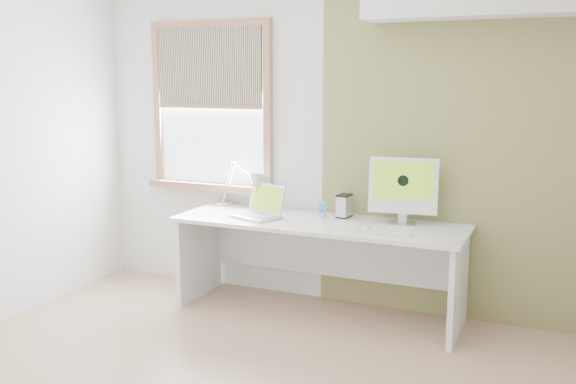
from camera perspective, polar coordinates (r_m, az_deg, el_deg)
The scene contains 11 objects.
room at distance 3.59m, azimuth -6.74°, elevation 2.00°, with size 4.04×3.54×2.64m.
accent_wall at distance 4.89m, azimuth 14.14°, elevation 3.94°, with size 2.00×0.02×2.60m, color olive.
window at distance 5.54m, azimuth -6.80°, elevation 7.41°, with size 1.20×0.14×1.42m.
desk at distance 4.98m, azimuth 2.92°, elevation -4.63°, with size 2.20×0.70×0.73m.
desk_lamp at distance 5.22m, azimuth -3.26°, elevation 0.46°, with size 0.61×0.40×0.38m.
laptop at distance 5.02m, azimuth -2.46°, elevation -1.49°, with size 0.43×0.39×0.25m.
phone_dock at distance 4.99m, azimuth 3.03°, elevation -1.86°, with size 0.07×0.07×0.13m.
external_drive at distance 5.01m, azimuth 4.96°, elevation -1.23°, with size 0.10×0.14×0.18m.
imac at distance 4.80m, azimuth 10.10°, elevation 0.43°, with size 0.51×0.19×0.49m.
keyboard at distance 4.53m, azimuth 8.36°, elevation -3.57°, with size 0.40×0.14×0.02m.
mouse at distance 4.61m, azimuth 6.86°, elevation -3.19°, with size 0.06×0.11×0.03m, color white.
Camera 1 is at (1.80, -3.06, 1.81)m, focal length 40.46 mm.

